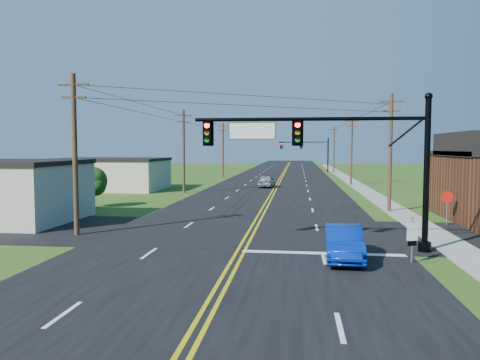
# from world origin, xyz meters

# --- Properties ---
(ground) EXTENTS (260.00, 260.00, 0.00)m
(ground) POSITION_xyz_m (0.00, 0.00, 0.00)
(ground) COLOR #234A15
(ground) RESTS_ON ground
(road_main) EXTENTS (16.00, 220.00, 0.04)m
(road_main) POSITION_xyz_m (0.00, 50.00, 0.02)
(road_main) COLOR black
(road_main) RESTS_ON ground
(road_cross) EXTENTS (70.00, 10.00, 0.04)m
(road_cross) POSITION_xyz_m (0.00, 12.00, 0.02)
(road_cross) COLOR black
(road_cross) RESTS_ON ground
(sidewalk) EXTENTS (2.00, 160.00, 0.08)m
(sidewalk) POSITION_xyz_m (10.50, 40.00, 0.04)
(sidewalk) COLOR gray
(sidewalk) RESTS_ON ground
(signal_mast_main) EXTENTS (11.30, 0.60, 7.48)m
(signal_mast_main) POSITION_xyz_m (4.34, 8.00, 4.75)
(signal_mast_main) COLOR black
(signal_mast_main) RESTS_ON ground
(signal_mast_far) EXTENTS (10.98, 0.60, 7.48)m
(signal_mast_far) POSITION_xyz_m (4.44, 80.00, 4.55)
(signal_mast_far) COLOR black
(signal_mast_far) RESTS_ON ground
(cream_bldg_far) EXTENTS (12.20, 9.20, 3.70)m
(cream_bldg_far) POSITION_xyz_m (-19.00, 38.00, 1.86)
(cream_bldg_far) COLOR beige
(cream_bldg_far) RESTS_ON ground
(utility_pole_left_a) EXTENTS (1.80, 0.28, 9.00)m
(utility_pole_left_a) POSITION_xyz_m (-9.50, 10.00, 4.72)
(utility_pole_left_a) COLOR #3C2F1B
(utility_pole_left_a) RESTS_ON ground
(utility_pole_left_b) EXTENTS (1.80, 0.28, 9.00)m
(utility_pole_left_b) POSITION_xyz_m (-9.50, 35.00, 4.72)
(utility_pole_left_b) COLOR #3C2F1B
(utility_pole_left_b) RESTS_ON ground
(utility_pole_left_c) EXTENTS (1.80, 0.28, 9.00)m
(utility_pole_left_c) POSITION_xyz_m (-9.50, 62.00, 4.72)
(utility_pole_left_c) COLOR #3C2F1B
(utility_pole_left_c) RESTS_ON ground
(utility_pole_right_a) EXTENTS (1.80, 0.28, 9.00)m
(utility_pole_right_a) POSITION_xyz_m (9.80, 22.00, 4.72)
(utility_pole_right_a) COLOR #3C2F1B
(utility_pole_right_a) RESTS_ON ground
(utility_pole_right_b) EXTENTS (1.80, 0.28, 9.00)m
(utility_pole_right_b) POSITION_xyz_m (9.80, 48.00, 4.72)
(utility_pole_right_b) COLOR #3C2F1B
(utility_pole_right_b) RESTS_ON ground
(utility_pole_right_c) EXTENTS (1.80, 0.28, 9.00)m
(utility_pole_right_c) POSITION_xyz_m (9.80, 78.00, 4.72)
(utility_pole_right_c) COLOR #3C2F1B
(utility_pole_right_c) RESTS_ON ground
(tree_right_back) EXTENTS (3.00, 3.00, 4.10)m
(tree_right_back) POSITION_xyz_m (16.00, 26.00, 2.60)
(tree_right_back) COLOR #3C2F1B
(tree_right_back) RESTS_ON ground
(tree_left) EXTENTS (2.40, 2.40, 3.37)m
(tree_left) POSITION_xyz_m (-14.00, 22.00, 2.16)
(tree_left) COLOR #3C2F1B
(tree_left) RESTS_ON ground
(blue_car) EXTENTS (1.73, 4.53, 1.47)m
(blue_car) POSITION_xyz_m (4.86, 5.98, 0.74)
(blue_car) COLOR #072AA8
(blue_car) RESTS_ON ground
(distant_car) EXTENTS (2.14, 4.55, 1.51)m
(distant_car) POSITION_xyz_m (-0.95, 42.86, 0.75)
(distant_car) COLOR #B4B4B9
(distant_car) RESTS_ON ground
(route_sign) EXTENTS (0.49, 0.20, 2.03)m
(route_sign) POSITION_xyz_m (7.67, 5.68, 1.18)
(route_sign) COLOR slate
(route_sign) RESTS_ON ground
(stop_sign) EXTENTS (0.78, 0.14, 2.20)m
(stop_sign) POSITION_xyz_m (12.25, 16.09, 1.59)
(stop_sign) COLOR slate
(stop_sign) RESTS_ON ground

